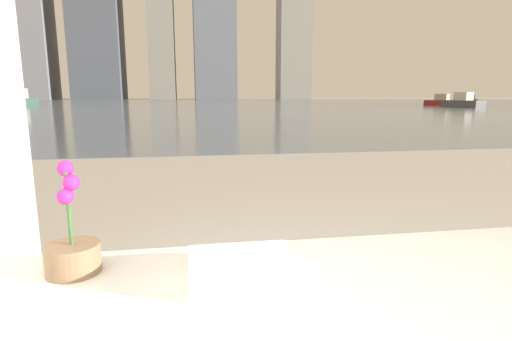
% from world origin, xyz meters
% --- Properties ---
extents(potted_orchid, '(0.15, 0.15, 0.33)m').
position_xyz_m(potted_orchid, '(-0.64, 0.98, 0.64)').
color(potted_orchid, '#8C6B4C').
rests_on(potted_orchid, bathtub).
extents(towel_stack, '(0.29, 0.19, 0.08)m').
position_xyz_m(towel_stack, '(-0.17, 0.84, 0.61)').
color(towel_stack, white).
rests_on(towel_stack, bathtub).
extents(harbor_water, '(180.00, 110.00, 0.01)m').
position_xyz_m(harbor_water, '(0.00, 62.00, 0.01)').
color(harbor_water, slate).
rests_on(harbor_water, ground_plane).
extents(harbor_boat_1, '(2.10, 3.83, 1.36)m').
position_xyz_m(harbor_boat_1, '(23.77, 32.37, 0.49)').
color(harbor_boat_1, '#4C4C51').
rests_on(harbor_boat_1, harbor_water).
extents(harbor_boat_2, '(2.13, 3.10, 1.10)m').
position_xyz_m(harbor_boat_2, '(40.14, 52.68, 0.40)').
color(harbor_boat_2, '#2D2D33').
rests_on(harbor_boat_2, harbor_water).
extents(harbor_boat_3, '(2.28, 4.79, 1.72)m').
position_xyz_m(harbor_boat_3, '(-16.74, 42.40, 0.62)').
color(harbor_boat_3, '#335647').
rests_on(harbor_boat_3, harbor_water).
extents(harbor_boat_4, '(2.74, 3.40, 1.24)m').
position_xyz_m(harbor_boat_4, '(25.72, 38.31, 0.45)').
color(harbor_boat_4, maroon).
rests_on(harbor_boat_4, harbor_water).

